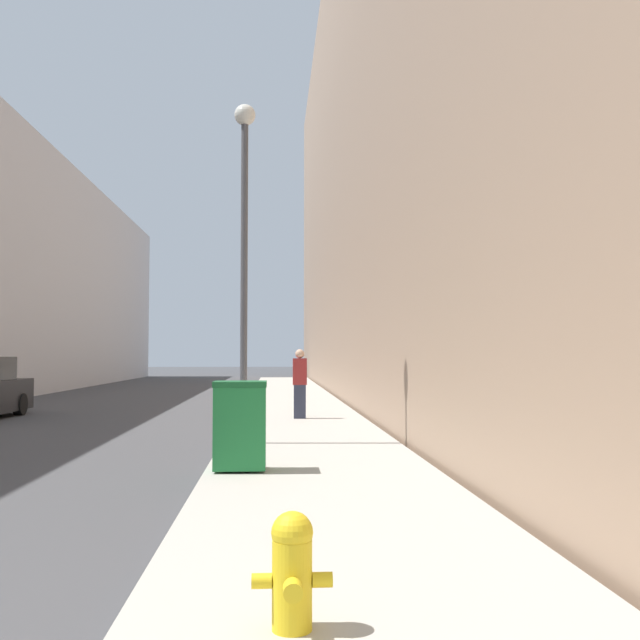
# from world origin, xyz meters

# --- Properties ---
(sidewalk_right) EXTENTS (3.29, 60.00, 0.16)m
(sidewalk_right) POSITION_xyz_m (5.78, 18.00, 0.08)
(sidewalk_right) COLOR #ADA89E
(sidewalk_right) RESTS_ON ground
(building_right_stone) EXTENTS (12.00, 60.00, 20.86)m
(building_right_stone) POSITION_xyz_m (13.52, 26.00, 10.43)
(building_right_stone) COLOR #9E7F66
(building_right_stone) RESTS_ON ground
(fire_hydrant) EXTENTS (0.48, 0.36, 0.69)m
(fire_hydrant) POSITION_xyz_m (5.21, 1.76, 0.52)
(fire_hydrant) COLOR yellow
(fire_hydrant) RESTS_ON sidewalk_right
(trash_bin) EXTENTS (0.74, 0.60, 1.25)m
(trash_bin) POSITION_xyz_m (4.62, 7.56, 0.79)
(trash_bin) COLOR #1E7538
(trash_bin) RESTS_ON sidewalk_right
(lamppost) EXTENTS (0.40, 0.40, 6.31)m
(lamppost) POSITION_xyz_m (4.54, 10.67, 3.97)
(lamppost) COLOR #4C4C51
(lamppost) RESTS_ON sidewalk_right
(pedestrian_on_sidewalk) EXTENTS (0.35, 0.23, 1.75)m
(pedestrian_on_sidewalk) POSITION_xyz_m (5.75, 15.64, 1.04)
(pedestrian_on_sidewalk) COLOR #2D3347
(pedestrian_on_sidewalk) RESTS_ON sidewalk_right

